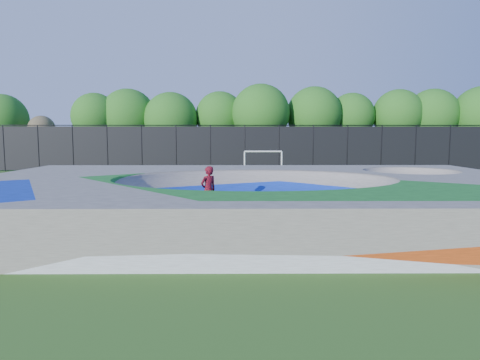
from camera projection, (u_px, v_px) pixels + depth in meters
name	position (u px, v px, depth m)	size (l,w,h in m)	color
ground	(255.00, 216.00, 16.71)	(120.00, 120.00, 0.00)	#2B5718
skate_deck	(255.00, 197.00, 16.63)	(22.00, 14.00, 1.50)	gray
skater	(208.00, 190.00, 16.95)	(0.70, 0.46, 1.93)	#B20E21
skateboard	(209.00, 214.00, 17.05)	(0.78, 0.22, 0.05)	black
soccer_goal	(263.00, 159.00, 32.80)	(2.97, 0.12, 1.96)	silver
fence	(245.00, 147.00, 37.37)	(48.09, 0.09, 4.04)	black
treeline	(266.00, 116.00, 42.25)	(52.84, 7.17, 8.05)	#4F3E27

